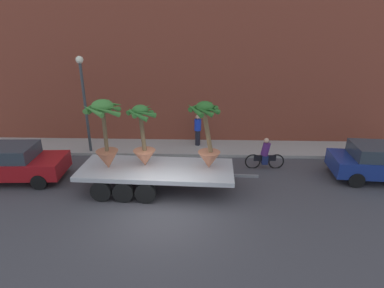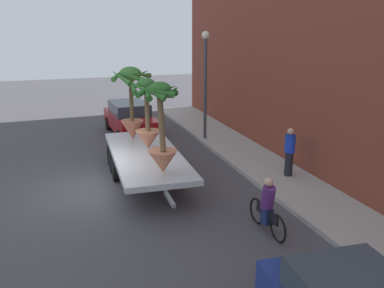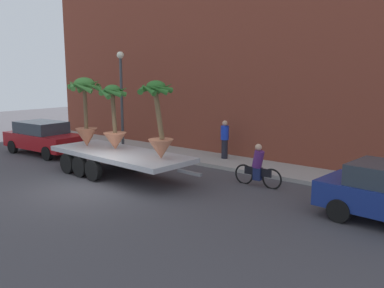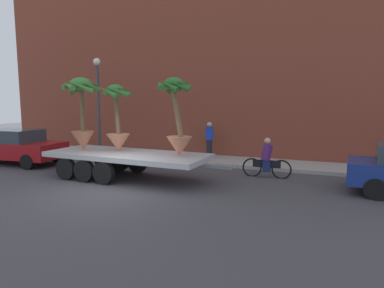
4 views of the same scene
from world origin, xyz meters
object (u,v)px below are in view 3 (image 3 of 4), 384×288
at_px(flatbed_trailer, 116,156).
at_px(pedestrian_near_gate, 225,139).
at_px(potted_palm_rear, 114,121).
at_px(potted_palm_middle, 159,122).
at_px(potted_palm_front, 86,111).
at_px(cyclist, 258,168).
at_px(street_lamp, 121,87).
at_px(trailing_car, 44,137).

height_order(flatbed_trailer, pedestrian_near_gate, pedestrian_near_gate).
height_order(potted_palm_rear, potted_palm_middle, potted_palm_middle).
bearing_deg(potted_palm_middle, potted_palm_front, -177.78).
distance_m(cyclist, street_lamp, 9.27).
bearing_deg(pedestrian_near_gate, potted_palm_front, -125.84).
bearing_deg(potted_palm_middle, street_lamp, 149.13).
relative_size(trailing_car, pedestrian_near_gate, 2.59).
height_order(flatbed_trailer, potted_palm_middle, potted_palm_middle).
xyz_separation_m(potted_palm_front, trailing_car, (-4.44, 0.71, -1.61)).
height_order(potted_palm_middle, trailing_car, potted_palm_middle).
height_order(flatbed_trailer, trailing_car, trailing_car).
bearing_deg(trailing_car, potted_palm_front, -9.07).
xyz_separation_m(flatbed_trailer, potted_palm_rear, (-0.24, 0.19, 1.34)).
xyz_separation_m(cyclist, pedestrian_near_gate, (-3.19, 2.56, 0.37)).
distance_m(potted_palm_middle, cyclist, 3.81).
xyz_separation_m(potted_palm_rear, pedestrian_near_gate, (2.09, 4.53, -1.07)).
relative_size(potted_palm_rear, pedestrian_near_gate, 1.47).
bearing_deg(cyclist, potted_palm_middle, -142.52).
height_order(potted_palm_front, trailing_car, potted_palm_front).
distance_m(potted_palm_front, pedestrian_near_gate, 6.11).
bearing_deg(potted_palm_front, potted_palm_rear, 11.74).
bearing_deg(potted_palm_rear, potted_palm_front, -168.26).
height_order(potted_palm_middle, pedestrian_near_gate, potted_palm_middle).
bearing_deg(potted_palm_front, flatbed_trailer, 3.54).
bearing_deg(trailing_car, street_lamp, 52.64).
distance_m(potted_palm_rear, street_lamp, 5.06).
distance_m(potted_palm_front, cyclist, 7.26).
bearing_deg(cyclist, street_lamp, 170.32).
relative_size(cyclist, street_lamp, 0.38).
distance_m(potted_palm_rear, trailing_car, 5.98).
height_order(flatbed_trailer, cyclist, cyclist).
xyz_separation_m(potted_palm_middle, street_lamp, (-6.03, 3.61, 0.98)).
bearing_deg(trailing_car, potted_palm_middle, -3.82).
relative_size(potted_palm_rear, potted_palm_front, 0.90).
xyz_separation_m(trailing_car, street_lamp, (2.33, 3.05, 2.40)).
height_order(potted_palm_middle, potted_palm_front, potted_palm_front).
bearing_deg(potted_palm_middle, cyclist, 37.48).
bearing_deg(cyclist, trailing_car, -172.06).
distance_m(cyclist, pedestrian_near_gate, 4.11).
height_order(cyclist, pedestrian_near_gate, pedestrian_near_gate).
relative_size(potted_palm_rear, cyclist, 1.37).
relative_size(potted_palm_front, cyclist, 1.51).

